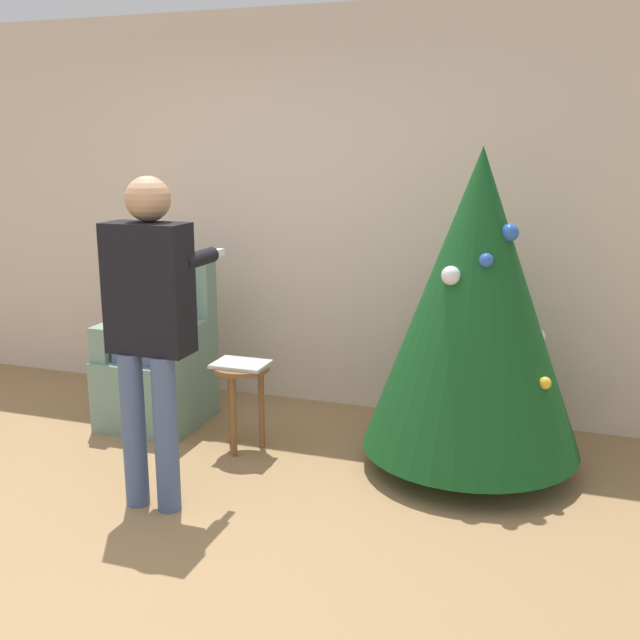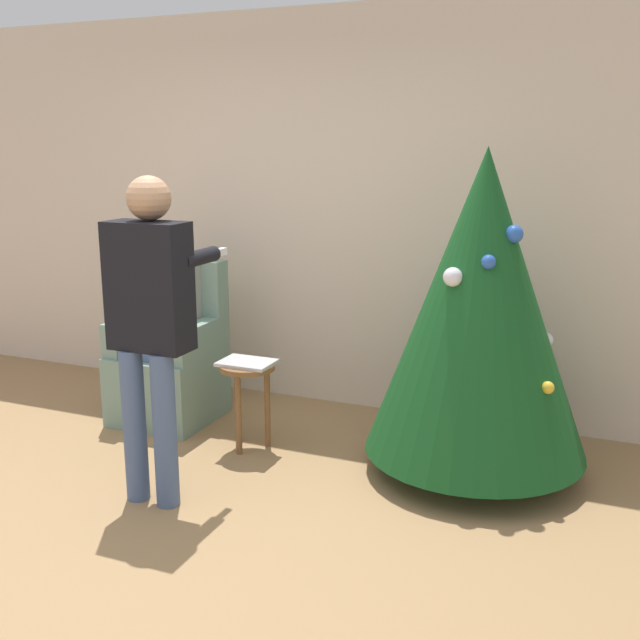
{
  "view_description": "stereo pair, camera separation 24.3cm",
  "coord_description": "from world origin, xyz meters",
  "px_view_note": "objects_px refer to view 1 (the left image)",
  "views": [
    {
      "loc": [
        1.88,
        -2.66,
        1.83
      ],
      "look_at": [
        0.65,
        0.91,
        0.93
      ],
      "focal_mm": 42.0,
      "sensor_mm": 36.0,
      "label": 1
    },
    {
      "loc": [
        2.1,
        -2.57,
        1.83
      ],
      "look_at": [
        0.65,
        0.91,
        0.93
      ],
      "focal_mm": 42.0,
      "sensor_mm": 36.0,
      "label": 2
    }
  ],
  "objects_px": {
    "armchair": "(159,366)",
    "side_stool": "(241,383)",
    "person_seated": "(155,318)",
    "person_standing": "(150,315)",
    "christmas_tree": "(476,303)"
  },
  "relations": [
    {
      "from": "armchair",
      "to": "side_stool",
      "type": "height_order",
      "value": "armchair"
    },
    {
      "from": "person_seated",
      "to": "side_stool",
      "type": "height_order",
      "value": "person_seated"
    },
    {
      "from": "person_seated",
      "to": "side_stool",
      "type": "xyz_separation_m",
      "value": [
        0.72,
        -0.24,
        -0.29
      ]
    },
    {
      "from": "side_stool",
      "to": "armchair",
      "type": "bearing_deg",
      "value": 159.76
    },
    {
      "from": "person_seated",
      "to": "side_stool",
      "type": "relative_size",
      "value": 2.43
    },
    {
      "from": "person_standing",
      "to": "christmas_tree",
      "type": "bearing_deg",
      "value": 33.41
    },
    {
      "from": "person_seated",
      "to": "person_standing",
      "type": "xyz_separation_m",
      "value": [
        0.6,
        -1.01,
        0.29
      ]
    },
    {
      "from": "christmas_tree",
      "to": "armchair",
      "type": "xyz_separation_m",
      "value": [
        -2.07,
        0.08,
        -0.59
      ]
    },
    {
      "from": "armchair",
      "to": "person_seated",
      "type": "xyz_separation_m",
      "value": [
        -0.0,
        -0.03,
        0.33
      ]
    },
    {
      "from": "christmas_tree",
      "to": "person_standing",
      "type": "distance_m",
      "value": 1.75
    },
    {
      "from": "armchair",
      "to": "person_seated",
      "type": "height_order",
      "value": "person_seated"
    },
    {
      "from": "christmas_tree",
      "to": "person_standing",
      "type": "height_order",
      "value": "christmas_tree"
    },
    {
      "from": "armchair",
      "to": "person_standing",
      "type": "bearing_deg",
      "value": -59.87
    },
    {
      "from": "person_seated",
      "to": "person_standing",
      "type": "bearing_deg",
      "value": -59.18
    },
    {
      "from": "christmas_tree",
      "to": "person_standing",
      "type": "bearing_deg",
      "value": -146.59
    }
  ]
}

